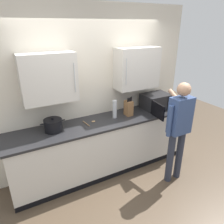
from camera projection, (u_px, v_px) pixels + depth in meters
ground_plane at (122, 191)px, 3.30m from camera, size 9.14×9.14×0.00m
back_wall_tiled at (94, 86)px, 3.52m from camera, size 3.64×0.44×2.75m
counter_unit at (103, 146)px, 3.64m from camera, size 3.07×0.66×0.95m
microwave_oven at (155, 102)px, 3.92m from camera, size 0.56×0.75×0.28m
stock_pot at (53, 125)px, 3.11m from camera, size 0.36×0.27×0.21m
thermos_flask at (115, 109)px, 3.53m from camera, size 0.08×0.08×0.31m
wooden_spoon at (90, 122)px, 3.39m from camera, size 0.19×0.21×0.02m
knife_block at (129, 108)px, 3.64m from camera, size 0.11×0.15×0.34m
person_figure at (179, 125)px, 3.21m from camera, size 0.49×0.62×1.67m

